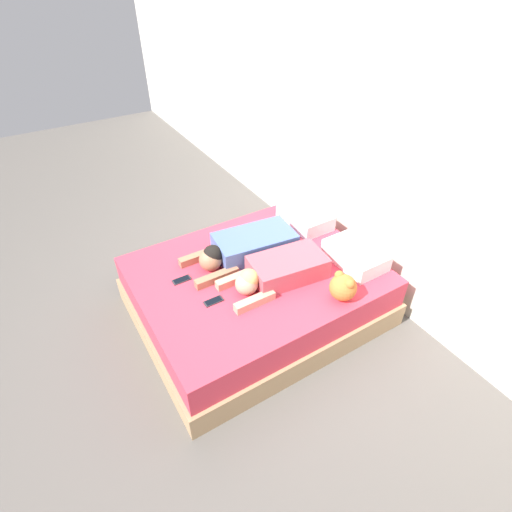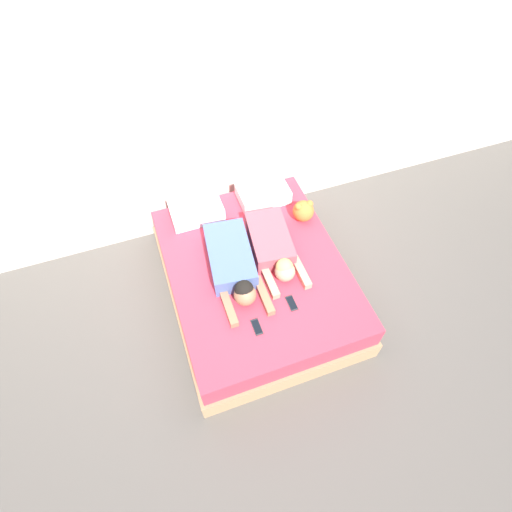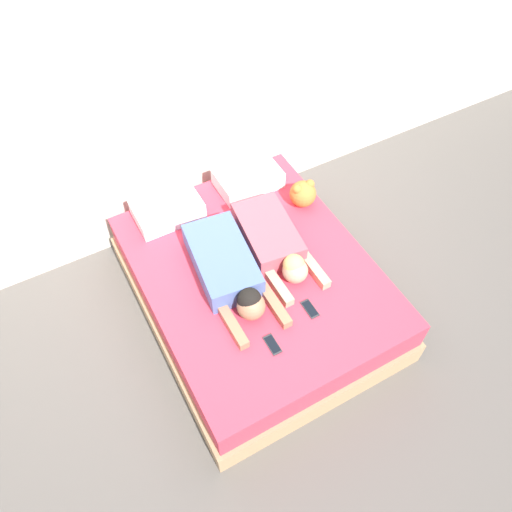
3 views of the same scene
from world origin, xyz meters
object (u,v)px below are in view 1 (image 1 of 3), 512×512
(plush_toy, at_px, (343,287))
(cell_phone_right, at_px, (213,301))
(person_right, at_px, (278,271))
(bed, at_px, (256,291))
(cell_phone_left, at_px, (182,280))
(pillow_head_right, at_px, (355,255))
(pillow_head_left, at_px, (305,217))
(person_left, at_px, (245,247))

(plush_toy, bearing_deg, cell_phone_right, -118.86)
(person_right, bearing_deg, bed, -157.06)
(cell_phone_left, xyz_separation_m, plush_toy, (0.86, 1.00, 0.11))
(bed, distance_m, pillow_head_right, 0.94)
(person_right, xyz_separation_m, cell_phone_left, (-0.41, -0.69, -0.09))
(pillow_head_right, xyz_separation_m, person_right, (-0.16, -0.71, 0.02))
(bed, height_order, plush_toy, plush_toy)
(plush_toy, bearing_deg, pillow_head_right, 125.52)
(bed, distance_m, cell_phone_left, 0.69)
(bed, xyz_separation_m, pillow_head_left, (-0.36, 0.80, 0.33))
(pillow_head_right, bearing_deg, person_right, -102.66)
(pillow_head_left, bearing_deg, cell_phone_right, -67.98)
(bed, xyz_separation_m, person_left, (-0.22, 0.02, 0.35))
(person_right, distance_m, cell_phone_right, 0.59)
(pillow_head_right, bearing_deg, pillow_head_left, 180.00)
(person_left, xyz_separation_m, plush_toy, (0.87, 0.38, 0.02))
(person_left, height_order, cell_phone_left, person_left)
(pillow_head_right, distance_m, cell_phone_right, 1.31)
(pillow_head_left, height_order, pillow_head_right, same)
(pillow_head_right, xyz_separation_m, person_left, (-0.58, -0.78, 0.02))
(pillow_head_left, height_order, cell_phone_left, pillow_head_left)
(bed, xyz_separation_m, pillow_head_right, (0.36, 0.80, 0.33))
(person_left, bearing_deg, cell_phone_right, -53.50)
(bed, height_order, person_right, person_right)
(pillow_head_right, height_order, person_left, person_left)
(pillow_head_right, xyz_separation_m, cell_phone_right, (-0.20, -1.29, -0.07))
(bed, height_order, cell_phone_right, cell_phone_right)
(plush_toy, bearing_deg, person_right, -144.96)
(person_left, relative_size, cell_phone_left, 6.74)
(pillow_head_left, xyz_separation_m, person_right, (0.57, -0.71, 0.02))
(cell_phone_left, bearing_deg, bed, 71.01)
(pillow_head_left, bearing_deg, bed, -65.57)
(bed, distance_m, person_left, 0.41)
(person_right, relative_size, cell_phone_left, 6.01)
(bed, bearing_deg, plush_toy, 31.57)
(person_left, height_order, person_right, person_left)
(cell_phone_left, bearing_deg, person_left, 90.72)
(cell_phone_left, distance_m, plush_toy, 1.32)
(bed, relative_size, person_left, 2.00)
(pillow_head_left, bearing_deg, person_left, -79.36)
(cell_phone_right, bearing_deg, plush_toy, 61.14)
(person_left, xyz_separation_m, cell_phone_left, (0.01, -0.62, -0.09))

